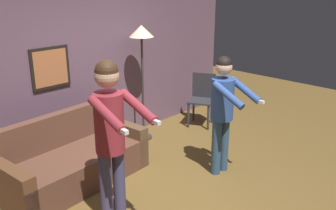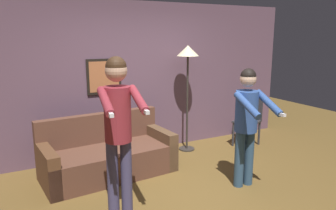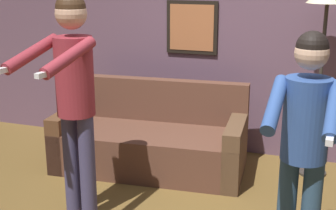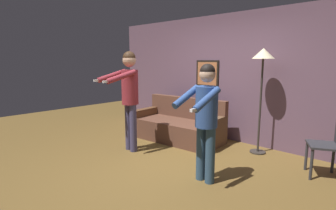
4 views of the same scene
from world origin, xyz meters
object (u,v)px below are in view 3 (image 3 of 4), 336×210
Objects in this scene: couch at (151,142)px; person_standing_left at (73,85)px; person_standing_right at (305,132)px; torchiere_lamp at (326,12)px.

couch is 1.43m from person_standing_left.
person_standing_right reaches higher than couch.
person_standing_left is 1.12× the size of person_standing_right.
person_standing_right is (1.55, -1.24, 0.69)m from couch.
torchiere_lamp is 1.03× the size of person_standing_left.
couch is at bearing -166.60° from torchiere_lamp.
couch is 1.08× the size of person_standing_left.
torchiere_lamp is at bearing 88.38° from person_standing_right.
person_standing_right is at bearing -38.66° from couch.
torchiere_lamp is at bearing 13.40° from couch.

